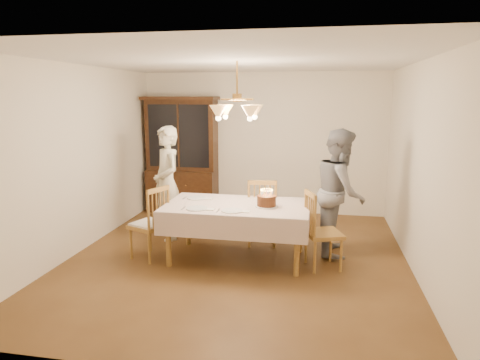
% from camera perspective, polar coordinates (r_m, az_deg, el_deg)
% --- Properties ---
extents(ground, '(5.00, 5.00, 0.00)m').
position_cam_1_polar(ground, '(5.90, -0.36, -10.42)').
color(ground, '#523417').
rests_on(ground, ground).
extents(room_shell, '(5.00, 5.00, 5.00)m').
position_cam_1_polar(room_shell, '(5.52, -0.39, 5.02)').
color(room_shell, white).
rests_on(room_shell, ground).
extents(dining_table, '(1.90, 1.10, 0.76)m').
position_cam_1_polar(dining_table, '(5.69, -0.37, -4.01)').
color(dining_table, olive).
rests_on(dining_table, ground).
extents(china_hutch, '(1.38, 0.54, 2.16)m').
position_cam_1_polar(china_hutch, '(8.14, -7.74, 3.07)').
color(china_hutch, black).
rests_on(china_hutch, ground).
extents(chair_far_side, '(0.49, 0.48, 1.00)m').
position_cam_1_polar(chair_far_side, '(6.33, 2.94, -4.72)').
color(chair_far_side, olive).
rests_on(chair_far_side, ground).
extents(chair_left_end, '(0.56, 0.57, 1.00)m').
position_cam_1_polar(chair_left_end, '(5.92, -11.98, -5.96)').
color(chair_left_end, olive).
rests_on(chair_left_end, ground).
extents(chair_right_end, '(0.54, 0.56, 1.00)m').
position_cam_1_polar(chair_right_end, '(5.57, 10.96, -7.13)').
color(chair_right_end, olive).
rests_on(chair_right_end, ground).
extents(elderly_woman, '(0.73, 0.75, 1.73)m').
position_cam_1_polar(elderly_woman, '(6.59, -9.69, -0.43)').
color(elderly_woman, beige).
rests_on(elderly_woman, ground).
extents(adult_in_grey, '(0.68, 0.87, 1.74)m').
position_cam_1_polar(adult_in_grey, '(6.05, 13.21, -1.55)').
color(adult_in_grey, slate).
rests_on(adult_in_grey, ground).
extents(birthday_cake, '(0.30, 0.30, 0.23)m').
position_cam_1_polar(birthday_cake, '(5.55, 3.55, -2.84)').
color(birthday_cake, white).
rests_on(birthday_cake, dining_table).
extents(place_setting_near_left, '(0.42, 0.27, 0.02)m').
position_cam_1_polar(place_setting_near_left, '(5.46, -5.65, -3.81)').
color(place_setting_near_left, white).
rests_on(place_setting_near_left, dining_table).
extents(place_setting_near_right, '(0.41, 0.26, 0.02)m').
position_cam_1_polar(place_setting_near_right, '(5.33, -0.95, -4.13)').
color(place_setting_near_right, white).
rests_on(place_setting_near_right, dining_table).
extents(place_setting_far_left, '(0.41, 0.26, 0.02)m').
position_cam_1_polar(place_setting_far_left, '(6.02, -5.68, -2.41)').
color(place_setting_far_left, white).
rests_on(place_setting_far_left, dining_table).
extents(chandelier, '(0.62, 0.62, 0.73)m').
position_cam_1_polar(chandelier, '(5.49, -0.39, 9.13)').
color(chandelier, '#BF8C3F').
rests_on(chandelier, ground).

